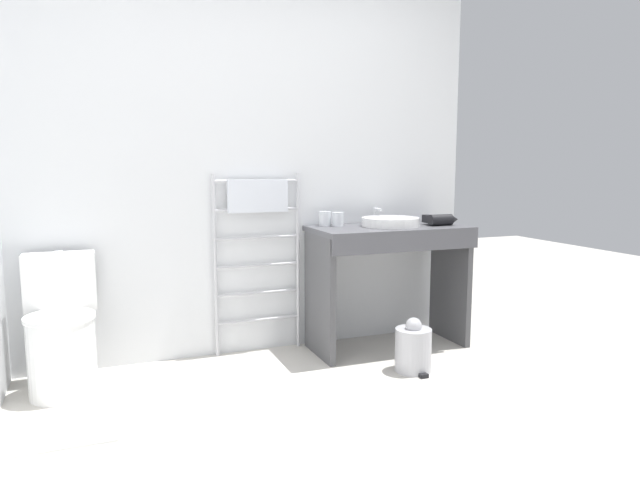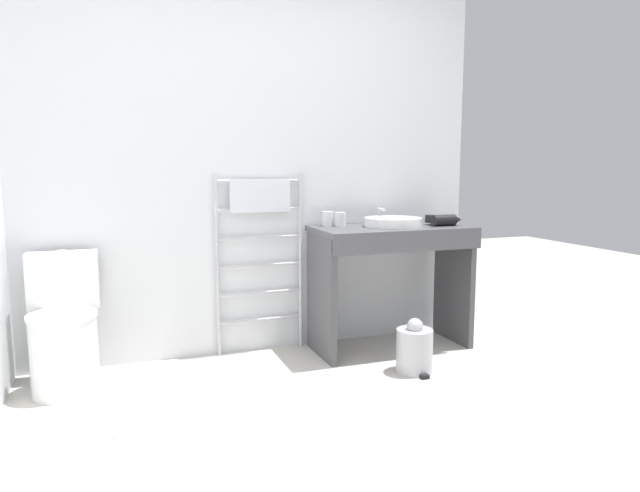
% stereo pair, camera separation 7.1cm
% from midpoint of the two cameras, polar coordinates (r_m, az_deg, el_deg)
% --- Properties ---
extents(ground_plane, '(12.00, 12.00, 0.00)m').
position_cam_midpoint_polar(ground_plane, '(2.58, 2.16, -20.58)').
color(ground_plane, beige).
extents(wall_back, '(3.15, 0.12, 2.63)m').
position_cam_midpoint_polar(wall_back, '(3.81, -7.75, 9.14)').
color(wall_back, silver).
rests_on(wall_back, ground_plane).
extents(toilet, '(0.38, 0.49, 0.76)m').
position_cam_midpoint_polar(toilet, '(3.47, -24.98, -8.09)').
color(toilet, white).
rests_on(toilet, ground_plane).
extents(towel_radiator, '(0.59, 0.06, 1.19)m').
position_cam_midpoint_polar(towel_radiator, '(3.74, -6.78, 2.04)').
color(towel_radiator, silver).
rests_on(towel_radiator, ground_plane).
extents(vanity_counter, '(1.04, 0.54, 0.83)m').
position_cam_midpoint_polar(vanity_counter, '(3.86, 6.42, -1.87)').
color(vanity_counter, '#4C4C51').
rests_on(vanity_counter, ground_plane).
extents(sink_basin, '(0.38, 0.38, 0.06)m').
position_cam_midpoint_polar(sink_basin, '(3.83, 6.52, 2.44)').
color(sink_basin, white).
rests_on(sink_basin, vanity_counter).
extents(faucet, '(0.02, 0.10, 0.11)m').
position_cam_midpoint_polar(faucet, '(4.01, 5.16, 3.31)').
color(faucet, silver).
rests_on(faucet, vanity_counter).
extents(cup_near_wall, '(0.08, 0.08, 0.10)m').
position_cam_midpoint_polar(cup_near_wall, '(3.83, -0.02, 2.75)').
color(cup_near_wall, white).
rests_on(cup_near_wall, vanity_counter).
extents(cup_near_edge, '(0.08, 0.08, 0.09)m').
position_cam_midpoint_polar(cup_near_edge, '(3.82, 1.25, 2.70)').
color(cup_near_edge, white).
rests_on(cup_near_edge, vanity_counter).
extents(hair_dryer, '(0.22, 0.18, 0.08)m').
position_cam_midpoint_polar(hair_dryer, '(3.95, 11.49, 2.60)').
color(hair_dryer, black).
rests_on(hair_dryer, vanity_counter).
extents(trash_bin, '(0.22, 0.25, 0.33)m').
position_cam_midpoint_polar(trash_bin, '(3.54, 8.73, -10.08)').
color(trash_bin, '#B7B7BC').
rests_on(trash_bin, ground_plane).
extents(bath_mat, '(0.56, 0.36, 0.01)m').
position_cam_midpoint_polar(bath_mat, '(3.05, -25.82, -16.56)').
color(bath_mat, silver).
rests_on(bath_mat, ground_plane).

